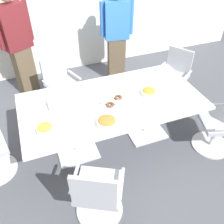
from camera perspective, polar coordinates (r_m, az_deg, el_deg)
name	(u,v)px	position (r m, az deg, el deg)	size (l,w,h in m)	color
ground_plane	(112,140)	(3.71, 0.00, -6.55)	(10.00, 10.00, 0.01)	#4C4F56
back_wall	(66,0)	(5.03, -10.73, 24.62)	(8.00, 0.10, 2.80)	silver
conference_table	(112,108)	(3.28, 0.00, 1.00)	(2.40, 1.20, 0.75)	silver
office_chair_1	(98,195)	(2.68, -3.42, -18.87)	(0.73, 0.73, 0.91)	silver
office_chair_2	(221,125)	(3.67, 24.39, -2.89)	(0.68, 0.68, 0.91)	silver
office_chair_3	(173,78)	(4.43, 14.21, 7.68)	(0.75, 0.75, 0.91)	silver
office_chair_4	(61,88)	(4.15, -11.85, 5.67)	(0.69, 0.69, 0.91)	silver
person_standing_0	(18,43)	(4.46, -21.31, 14.98)	(0.58, 0.39, 1.88)	brown
person_standing_1	(117,34)	(4.69, 1.10, 17.94)	(0.61, 0.29, 1.77)	brown
snack_bowl_chips_orange	(149,92)	(3.32, 8.66, 4.70)	(0.20, 0.20, 0.10)	beige
snack_bowl_chips_yellow	(45,128)	(2.85, -15.54, -3.74)	(0.20, 0.20, 0.08)	beige
snack_bowl_pretzels	(107,122)	(2.81, -1.22, -2.32)	(0.24, 0.24, 0.10)	white
donut_platter	(111,100)	(3.18, -0.15, 2.78)	(0.31, 0.30, 0.04)	white
plate_stack	(161,71)	(3.89, 11.53, 9.49)	(0.20, 0.20, 0.03)	white
napkin_pile	(55,104)	(3.18, -13.19, 1.92)	(0.19, 0.19, 0.07)	white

